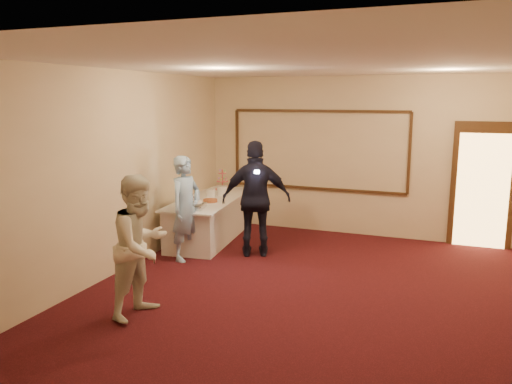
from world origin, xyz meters
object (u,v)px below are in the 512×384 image
woman (141,246)px  guest (256,199)px  tart (210,201)px  man (186,208)px  pavlova_tray (194,204)px  buffet_table (210,218)px  cupcake_stand (222,182)px  plate_stack_b (222,191)px  plate_stack_a (211,193)px

woman → guest: guest is taller
tart → man: man is taller
pavlova_tray → man: (0.05, -0.36, 0.00)m
pavlova_tray → woman: size_ratio=0.30×
woman → buffet_table: bearing=20.5°
pavlova_tray → cupcake_stand: (-0.29, 1.77, 0.08)m
plate_stack_b → pavlova_tray: bearing=-88.3°
cupcake_stand → guest: 2.02m
woman → plate_stack_a: bearing=20.7°
pavlova_tray → woman: 2.48m
pavlova_tray → cupcake_stand: bearing=99.4°
buffet_table → man: 1.33m
buffet_table → pavlova_tray: (0.14, -0.88, 0.46)m
pavlova_tray → cupcake_stand: 1.80m
buffet_table → cupcake_stand: 1.06m
guest → pavlova_tray: bearing=-8.5°
buffet_table → tart: tart is taller
cupcake_stand → plate_stack_a: size_ratio=2.52×
pavlova_tray → guest: 1.06m
buffet_table → plate_stack_b: 0.58m
pavlova_tray → woman: bearing=-76.7°
buffet_table → plate_stack_a: (-0.04, 0.11, 0.46)m
buffet_table → tart: bearing=-63.1°
buffet_table → man: size_ratio=1.55×
man → tart: bearing=12.9°
pavlova_tray → plate_stack_a: 1.00m
man → woman: woman is taller
buffet_table → guest: bearing=-28.7°
pavlova_tray → tart: pavlova_tray is taller
plate_stack_a → guest: guest is taller
tart → man: (0.00, -0.88, 0.05)m
guest → cupcake_stand: bearing=-70.9°
cupcake_stand → tart: cupcake_stand is taller
plate_stack_a → tart: size_ratio=0.61×
pavlova_tray → cupcake_stand: size_ratio=1.14×
pavlova_tray → tart: 0.52m
plate_stack_a → guest: 1.41m
plate_stack_b → woman: woman is taller
plate_stack_a → woman: 3.48m
pavlova_tray → plate_stack_a: bearing=99.9°
woman → tart: bearing=18.5°
plate_stack_a → tart: 0.52m
plate_stack_b → tart: size_ratio=0.72×
tart → guest: bearing=-15.8°
pavlova_tray → tart: (0.04, 0.52, -0.05)m
cupcake_stand → man: man is taller
plate_stack_a → plate_stack_b: plate_stack_b is taller
buffet_table → woman: bearing=-77.9°
cupcake_stand → tart: (0.34, -1.25, -0.13)m
plate_stack_b → man: man is taller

